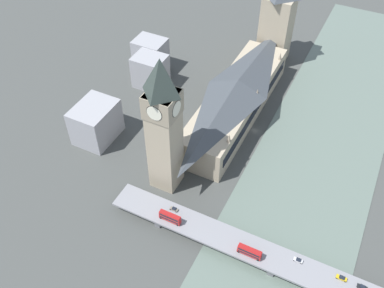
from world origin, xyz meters
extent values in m
plane|color=#424442|center=(0.00, 0.00, 0.00)|extent=(600.00, 600.00, 0.00)
cube|color=slate|center=(-39.03, 0.00, 0.15)|extent=(66.06, 360.00, 0.30)
cube|color=tan|center=(16.30, -8.00, 9.63)|extent=(26.60, 109.98, 19.25)
cube|color=black|center=(2.85, -8.00, 10.59)|extent=(0.40, 101.18, 5.78)
pyramid|color=#3D4247|center=(16.30, -8.00, 23.00)|extent=(26.07, 107.78, 7.50)
cone|color=gray|center=(4.00, -49.79, 21.75)|extent=(2.20, 2.20, 5.00)
cone|color=gray|center=(4.00, -8.00, 21.75)|extent=(2.20, 2.20, 5.00)
cone|color=gray|center=(4.00, 33.79, 21.75)|extent=(2.20, 2.20, 5.00)
cube|color=tan|center=(28.25, 57.77, 29.68)|extent=(13.56, 13.56, 59.35)
cube|color=gray|center=(28.25, 57.77, 53.25)|extent=(14.37, 14.37, 12.20)
cylinder|color=black|center=(21.29, 57.77, 53.25)|extent=(0.50, 8.06, 8.06)
cylinder|color=silver|center=(21.15, 57.77, 53.25)|extent=(0.62, 7.46, 7.46)
cylinder|color=black|center=(35.20, 57.77, 53.25)|extent=(0.50, 8.06, 8.06)
cylinder|color=silver|center=(35.34, 57.77, 53.25)|extent=(0.62, 7.46, 7.46)
cylinder|color=black|center=(28.25, 50.82, 53.25)|extent=(8.06, 0.50, 8.06)
cylinder|color=silver|center=(28.25, 50.68, 53.25)|extent=(7.46, 0.62, 7.46)
cylinder|color=black|center=(28.25, 64.73, 53.25)|extent=(8.06, 0.50, 8.06)
cylinder|color=silver|center=(28.25, 64.87, 53.25)|extent=(7.46, 0.62, 7.46)
pyramid|color=#2D3833|center=(28.25, 57.77, 68.37)|extent=(13.83, 13.83, 18.04)
cube|color=tan|center=(16.30, -76.78, 23.96)|extent=(19.59, 19.59, 47.92)
cube|color=slate|center=(-39.03, 79.68, 2.26)|extent=(3.00, 12.11, 4.53)
cube|color=slate|center=(18.41, 79.68, 2.26)|extent=(3.00, 12.11, 4.53)
cube|color=gray|center=(-39.03, 79.68, 5.13)|extent=(164.12, 14.25, 1.20)
cube|color=red|center=(-27.70, 83.08, 7.10)|extent=(11.07, 2.51, 1.85)
cube|color=black|center=(-27.70, 83.08, 7.47)|extent=(9.97, 2.57, 0.81)
cube|color=red|center=(-27.70, 83.08, 9.11)|extent=(10.85, 2.51, 2.17)
cube|color=black|center=(-27.70, 83.08, 9.21)|extent=(9.97, 2.57, 1.04)
cube|color=maroon|center=(-27.70, 83.08, 10.27)|extent=(10.74, 2.39, 0.16)
cylinder|color=black|center=(-23.05, 81.93, 6.28)|extent=(1.10, 0.28, 1.10)
cylinder|color=black|center=(-23.05, 84.22, 6.28)|extent=(1.10, 0.28, 1.10)
cylinder|color=black|center=(-32.24, 81.93, 6.28)|extent=(1.10, 0.28, 1.10)
cylinder|color=black|center=(-32.24, 84.22, 6.28)|extent=(1.10, 0.28, 1.10)
cube|color=red|center=(12.55, 82.78, 7.17)|extent=(10.95, 2.40, 2.01)
cube|color=black|center=(12.55, 82.78, 7.58)|extent=(9.86, 2.46, 0.89)
cube|color=red|center=(12.55, 82.78, 9.36)|extent=(10.73, 2.40, 2.36)
cube|color=black|center=(12.55, 82.78, 9.48)|extent=(9.86, 2.46, 1.13)
cube|color=maroon|center=(12.55, 82.78, 10.63)|extent=(10.62, 2.28, 0.16)
cylinder|color=black|center=(17.15, 81.69, 6.28)|extent=(1.09, 0.28, 1.09)
cylinder|color=black|center=(17.15, 83.87, 6.28)|extent=(1.09, 0.28, 1.09)
cylinder|color=black|center=(8.06, 81.69, 6.28)|extent=(1.09, 0.28, 1.09)
cylinder|color=black|center=(8.06, 83.87, 6.28)|extent=(1.09, 0.28, 1.09)
cube|color=slate|center=(13.87, 76.49, 6.27)|extent=(4.09, 1.72, 0.59)
cube|color=black|center=(13.74, 76.49, 6.83)|extent=(2.13, 1.55, 0.53)
cylinder|color=black|center=(15.43, 75.72, 6.07)|extent=(0.69, 0.22, 0.69)
cylinder|color=black|center=(15.43, 77.27, 6.07)|extent=(0.69, 0.22, 0.69)
cylinder|color=black|center=(12.30, 75.72, 6.07)|extent=(0.69, 0.22, 0.69)
cylinder|color=black|center=(12.30, 77.27, 6.07)|extent=(0.69, 0.22, 0.69)
cube|color=silver|center=(-48.16, 76.33, 6.24)|extent=(4.12, 1.80, 0.58)
cube|color=black|center=(-48.28, 76.33, 6.78)|extent=(2.14, 1.62, 0.51)
cylinder|color=black|center=(-46.52, 75.52, 6.03)|extent=(0.61, 0.22, 0.61)
cylinder|color=black|center=(-46.52, 77.14, 6.03)|extent=(0.61, 0.22, 0.61)
cylinder|color=black|center=(-49.79, 75.52, 6.03)|extent=(0.61, 0.22, 0.61)
cylinder|color=black|center=(-49.79, 77.14, 6.03)|extent=(0.61, 0.22, 0.61)
cube|color=gold|center=(-67.15, 76.30, 6.31)|extent=(4.52, 1.83, 0.67)
cube|color=black|center=(-67.28, 76.30, 6.90)|extent=(2.35, 1.65, 0.51)
cylinder|color=black|center=(-65.36, 75.47, 6.07)|extent=(0.67, 0.22, 0.67)
cylinder|color=black|center=(-65.36, 77.12, 6.07)|extent=(0.67, 0.22, 0.67)
cylinder|color=black|center=(-68.94, 75.47, 6.07)|extent=(0.67, 0.22, 0.67)
cylinder|color=black|center=(-68.94, 77.12, 6.07)|extent=(0.67, 0.22, 0.67)
cube|color=black|center=(-75.87, 76.49, 6.27)|extent=(4.24, 1.76, 0.58)
cube|color=black|center=(-76.00, 76.49, 6.80)|extent=(2.21, 1.58, 0.49)
cylinder|color=black|center=(-74.24, 75.70, 6.08)|extent=(0.70, 0.22, 0.70)
cylinder|color=black|center=(-74.24, 77.28, 6.08)|extent=(0.70, 0.22, 0.70)
cylinder|color=black|center=(-77.51, 75.70, 6.08)|extent=(0.70, 0.22, 0.70)
cube|color=#939399|center=(80.95, 45.81, 11.17)|extent=(20.21, 25.77, 22.34)
cube|color=#939399|center=(78.35, -11.18, 10.95)|extent=(20.59, 16.71, 21.91)
cube|color=#939399|center=(87.67, -27.45, 11.30)|extent=(20.76, 16.64, 22.59)
camera|label=1|loc=(-49.28, 183.34, 175.95)|focal=40.00mm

